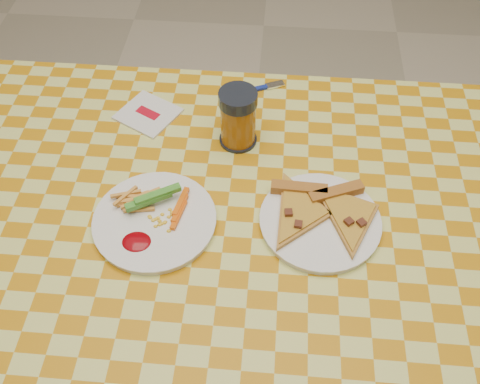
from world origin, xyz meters
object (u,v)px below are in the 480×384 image
(plate_right, at_px, (320,222))
(drink_glass, at_px, (238,118))
(plate_left, at_px, (155,221))
(table, at_px, (227,243))

(plate_right, xyz_separation_m, drink_glass, (-0.17, 0.21, 0.06))
(plate_left, bearing_deg, drink_glass, 59.31)
(table, height_order, plate_right, plate_right)
(table, xyz_separation_m, plate_left, (-0.13, -0.02, 0.08))
(plate_left, distance_m, plate_right, 0.31)
(plate_left, bearing_deg, table, 7.16)
(drink_glass, bearing_deg, plate_left, -120.69)
(plate_right, bearing_deg, plate_left, -175.55)
(table, distance_m, drink_glass, 0.25)
(plate_left, height_order, drink_glass, drink_glass)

